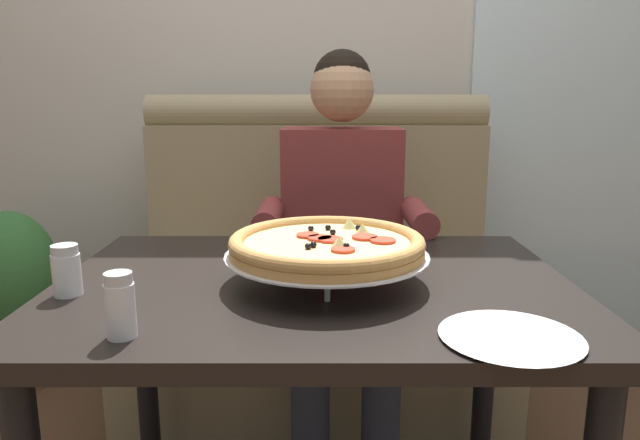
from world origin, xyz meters
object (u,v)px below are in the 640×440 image
at_px(potted_plant, 16,290).
at_px(patio_chair, 520,203).
at_px(shaker_oregano, 123,310).
at_px(shaker_parmesan, 70,274).
at_px(dining_table, 317,320).
at_px(diner_main, 345,226).
at_px(plate_near_left, 514,334).
at_px(pizza, 330,246).
at_px(booth_bench, 319,289).

bearing_deg(potted_plant, patio_chair, 25.99).
xyz_separation_m(shaker_oregano, potted_plant, (-0.85, 1.21, -0.38)).
bearing_deg(shaker_oregano, shaker_parmesan, 130.60).
relative_size(dining_table, diner_main, 0.90).
bearing_deg(plate_near_left, pizza, 135.42).
relative_size(pizza, shaker_parmesan, 4.19).
bearing_deg(diner_main, potted_plant, 167.32).
relative_size(pizza, potted_plant, 0.64).
distance_m(booth_bench, plate_near_left, 1.29).
bearing_deg(booth_bench, dining_table, -90.00).
relative_size(dining_table, shaker_parmesan, 10.73).
bearing_deg(patio_chair, diner_main, -126.76).
xyz_separation_m(booth_bench, patio_chair, (1.14, 1.15, 0.13)).
relative_size(booth_bench, diner_main, 1.07).
distance_m(shaker_oregano, plate_near_left, 0.66).
distance_m(dining_table, patio_chair, 2.33).
xyz_separation_m(plate_near_left, patio_chair, (0.81, 2.35, -0.21)).
bearing_deg(dining_table, booth_bench, 90.00).
distance_m(diner_main, patio_chair, 1.78).
relative_size(dining_table, shaker_oregano, 9.98).
bearing_deg(dining_table, diner_main, 82.05).
relative_size(shaker_parmesan, potted_plant, 0.15).
distance_m(dining_table, potted_plant, 1.50).
distance_m(shaker_parmesan, potted_plant, 1.26).
height_order(diner_main, shaker_parmesan, diner_main).
bearing_deg(patio_chair, booth_bench, -134.85).
bearing_deg(potted_plant, diner_main, -12.68).
bearing_deg(pizza, dining_table, 148.18).
distance_m(booth_bench, dining_table, 0.91).
relative_size(pizza, shaker_oregano, 3.90).
relative_size(shaker_oregano, potted_plant, 0.16).
height_order(booth_bench, dining_table, booth_bench).
xyz_separation_m(diner_main, plate_near_left, (0.25, -0.93, 0.02)).
distance_m(pizza, plate_near_left, 0.44).
bearing_deg(shaker_parmesan, plate_near_left, -14.74).
bearing_deg(patio_chair, plate_near_left, -108.96).
xyz_separation_m(diner_main, potted_plant, (-1.26, 0.28, -0.32)).
bearing_deg(diner_main, dining_table, -97.95).
bearing_deg(shaker_parmesan, pizza, 8.59).
relative_size(diner_main, plate_near_left, 5.27).
bearing_deg(plate_near_left, booth_bench, 105.63).
distance_m(booth_bench, shaker_parmesan, 1.16).
bearing_deg(booth_bench, patio_chair, 45.15).
distance_m(diner_main, shaker_parmesan, 0.93).
bearing_deg(shaker_parmesan, booth_bench, 62.68).
bearing_deg(patio_chair, potted_plant, -154.01).
xyz_separation_m(shaker_parmesan, shaker_oregano, (0.18, -0.21, 0.00)).
bearing_deg(potted_plant, dining_table, -37.34).
distance_m(booth_bench, shaker_oregano, 1.29).
xyz_separation_m(booth_bench, pizza, (0.03, -0.90, 0.41)).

